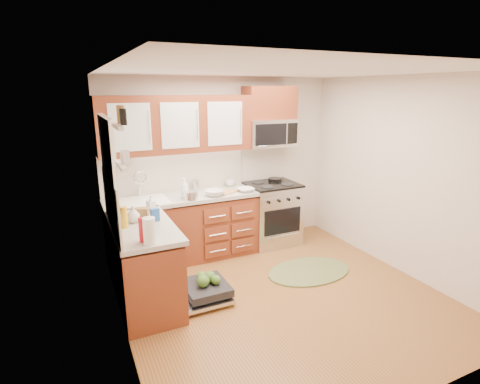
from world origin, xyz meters
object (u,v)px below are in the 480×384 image
bowl_b (215,193)px  cup (230,183)px  rug (309,271)px  sink (144,210)px  skillet (275,179)px  paper_towel_roll (149,231)px  cutting_board (227,192)px  upper_cabinets (176,124)px  stock_pot (190,195)px  range (272,213)px  microwave (270,133)px  bowl_a (246,190)px  dishwasher (203,292)px

bowl_b → cup: (0.40, 0.40, 0.01)m
rug → bowl_b: bowl_b is taller
sink → skillet: size_ratio=2.95×
paper_towel_roll → cutting_board: bearing=44.8°
rug → paper_towel_roll: paper_towel_roll is taller
rug → cup: bearing=113.3°
upper_cabinets → cutting_board: upper_cabinets is taller
stock_pot → cup: stock_pot is taller
bowl_b → cup: 0.57m
stock_pot → cutting_board: size_ratio=0.62×
skillet → cutting_board: (-0.91, -0.24, -0.03)m
range → skillet: 0.53m
stock_pot → bowl_b: stock_pot is taller
upper_cabinets → rug: (1.36, -1.23, -1.86)m
microwave → paper_towel_roll: (-2.15, -1.57, -0.65)m
stock_pot → bowl_a: size_ratio=0.83×
upper_cabinets → cutting_board: bearing=-20.7°
microwave → cup: (-0.60, 0.10, -0.72)m
microwave → skillet: (0.13, 0.03, -0.73)m
microwave → bowl_b: (-1.01, -0.30, -0.73)m
range → bowl_a: size_ratio=4.20×
dishwasher → microwave: bearing=39.1°
range → cup: bearing=160.0°
dishwasher → sink: bearing=109.2°
microwave → skillet: bearing=12.7°
bowl_a → bowl_b: size_ratio=0.86×
microwave → dishwasher: 2.55m
stock_pot → dishwasher: bearing=-101.2°
dishwasher → skillet: 2.27m
upper_cabinets → bowl_a: upper_cabinets is taller
skillet → cutting_board: bearing=-165.3°
range → bowl_a: 0.73m
skillet → bowl_b: (-1.13, -0.33, -0.00)m
range → rug: bearing=-92.3°
range → paper_towel_roll: 2.66m
stock_pot → cutting_board: stock_pot is taller
cutting_board → bowl_b: 0.24m
upper_cabinets → dishwasher: bearing=-96.0°
cup → paper_towel_roll: bearing=-132.8°
cutting_board → cup: 0.36m
dishwasher → bowl_b: bowl_b is taller
range → microwave: bearing=90.0°
sink → skillet: 2.07m
upper_cabinets → rug: size_ratio=1.77×
paper_towel_roll → bowl_b: (1.15, 1.27, -0.09)m
stock_pot → bowl_b: (0.35, 0.03, -0.02)m
range → bowl_a: bearing=-162.2°
upper_cabinets → dishwasher: 2.19m
cup → stock_pot: bearing=-150.3°
stock_pot → bowl_b: 0.35m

